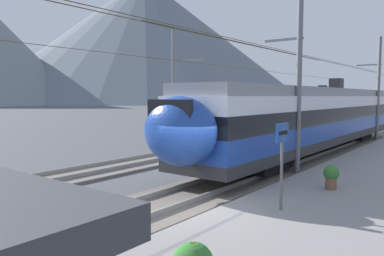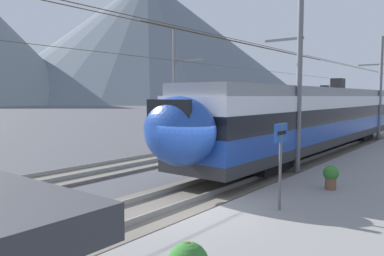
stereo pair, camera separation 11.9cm
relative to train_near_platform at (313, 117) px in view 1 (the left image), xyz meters
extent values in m
plane|color=#4C4C51|center=(-12.84, -1.11, -2.22)|extent=(400.00, 400.00, 0.00)
cube|color=gray|center=(-12.84, -5.74, -2.07)|extent=(120.00, 7.67, 0.30)
cube|color=#6B6359|center=(-12.84, 0.00, -2.16)|extent=(120.00, 3.00, 0.12)
cube|color=gray|center=(-12.84, -0.72, -2.02)|extent=(120.00, 0.07, 0.16)
cube|color=gray|center=(-12.84, 0.72, -2.02)|extent=(120.00, 0.07, 0.16)
cube|color=#6B6359|center=(-12.84, 5.93, -2.16)|extent=(120.00, 3.00, 0.12)
cube|color=gray|center=(-12.84, 5.22, -2.02)|extent=(120.00, 0.07, 0.16)
cube|color=gray|center=(-12.84, 6.65, -2.02)|extent=(120.00, 0.07, 0.16)
cube|color=#2D2D30|center=(0.59, 0.00, -1.30)|extent=(24.03, 2.88, 0.45)
cube|color=#1E429E|center=(0.59, 0.00, -0.65)|extent=(24.03, 2.88, 0.85)
cube|color=black|center=(0.59, 0.00, 0.15)|extent=(24.03, 2.92, 0.75)
cube|color=white|center=(0.59, 0.00, 0.85)|extent=(24.03, 2.88, 0.65)
cube|color=gray|center=(0.59, 0.00, 1.40)|extent=(23.73, 2.68, 0.45)
cube|color=black|center=(-6.86, 0.00, -1.73)|extent=(2.80, 2.30, 0.42)
cube|color=black|center=(8.04, 0.00, -1.73)|extent=(2.80, 2.30, 0.42)
ellipsoid|color=#1E429E|center=(-11.97, 0.00, 0.05)|extent=(1.80, 2.65, 2.25)
cube|color=black|center=(-12.47, 0.00, 0.48)|extent=(0.16, 1.73, 1.19)
cube|color=black|center=(4.19, 0.00, 1.98)|extent=(0.90, 0.70, 0.70)
cube|color=#2D2D30|center=(14.33, 5.93, -1.30)|extent=(32.84, 2.81, 0.45)
cube|color=#1E6638|center=(14.33, 5.93, -0.65)|extent=(32.84, 2.81, 0.85)
cube|color=black|center=(14.33, 5.93, 0.15)|extent=(32.84, 2.85, 0.75)
cube|color=beige|center=(14.33, 5.93, 0.85)|extent=(32.84, 2.81, 0.65)
cube|color=gray|center=(14.33, 5.93, 1.40)|extent=(32.54, 2.61, 0.45)
cube|color=black|center=(4.15, 5.93, -1.73)|extent=(2.80, 2.25, 0.42)
cube|color=black|center=(24.51, 5.93, -1.73)|extent=(2.80, 2.25, 0.42)
ellipsoid|color=#1E6638|center=(-2.64, 5.93, 0.05)|extent=(1.80, 2.58, 2.25)
cube|color=black|center=(-3.14, 5.93, 0.48)|extent=(0.16, 1.68, 1.19)
cube|color=black|center=(19.26, 5.93, 1.98)|extent=(0.90, 0.70, 0.70)
cylinder|color=slate|center=(-5.80, -1.44, 1.79)|extent=(0.24, 0.24, 8.02)
cube|color=slate|center=(-5.80, -0.72, 3.59)|extent=(0.10, 1.74, 0.10)
cylinder|color=#473823|center=(-5.80, 0.00, 3.34)|extent=(46.49, 0.02, 0.02)
cylinder|color=slate|center=(9.64, -1.44, 1.67)|extent=(0.24, 0.24, 7.79)
cube|color=slate|center=(9.64, -0.72, 3.53)|extent=(0.10, 1.74, 0.10)
cylinder|color=#473823|center=(9.64, 0.00, 3.28)|extent=(46.49, 0.02, 0.02)
cylinder|color=slate|center=(-2.71, 8.12, 1.58)|extent=(0.24, 0.24, 7.60)
cube|color=slate|center=(-2.71, 7.03, 3.38)|extent=(0.10, 2.49, 0.10)
cylinder|color=#473823|center=(-2.71, 5.93, 3.13)|extent=(46.49, 0.02, 0.02)
cylinder|color=#59595B|center=(-11.80, -3.41, -0.74)|extent=(0.08, 0.08, 2.36)
cube|color=#19479E|center=(-11.80, -3.41, 0.19)|extent=(0.70, 0.06, 0.50)
cube|color=black|center=(-11.80, -3.45, 0.19)|extent=(0.52, 0.01, 0.10)
ellipsoid|color=tan|center=(-18.59, -3.13, -0.79)|extent=(0.36, 0.22, 0.62)
sphere|color=tan|center=(-18.59, -3.13, -0.34)|extent=(0.22, 0.22, 0.22)
cylinder|color=tan|center=(-18.81, -3.13, -0.84)|extent=(0.09, 0.09, 0.58)
cylinder|color=tan|center=(-18.37, -3.13, -0.84)|extent=(0.09, 0.09, 0.58)
cylinder|color=brown|center=(-8.60, -3.76, -1.72)|extent=(0.37, 0.37, 0.39)
sphere|color=#33752D|center=(-8.60, -3.76, -1.37)|extent=(0.51, 0.51, 0.51)
sphere|color=purple|center=(-8.60, -3.76, -1.26)|extent=(0.28, 0.28, 0.28)
sphere|color=gold|center=(-16.73, -4.17, -1.28)|extent=(0.36, 0.36, 0.36)
cone|color=slate|center=(141.54, 152.82, 34.24)|extent=(186.42, 186.42, 72.92)
camera|label=1|loc=(-21.24, -7.61, 1.17)|focal=35.22mm
camera|label=2|loc=(-21.16, -7.71, 1.17)|focal=35.22mm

